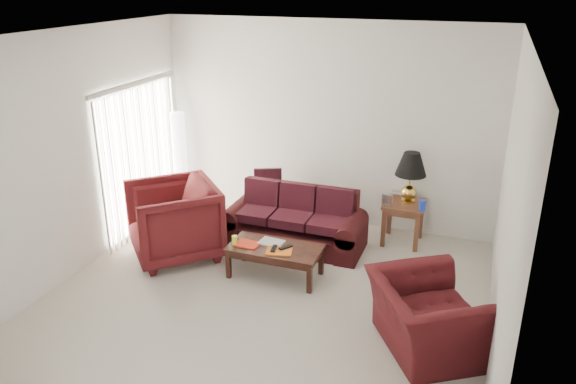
% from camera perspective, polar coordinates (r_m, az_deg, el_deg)
% --- Properties ---
extents(floor, '(5.00, 5.00, 0.00)m').
position_cam_1_polar(floor, '(6.70, -2.52, -10.91)').
color(floor, beige).
rests_on(floor, ground).
extents(blinds, '(0.10, 2.00, 2.16)m').
position_cam_1_polar(blinds, '(8.38, -14.70, 3.29)').
color(blinds, silver).
rests_on(blinds, ground).
extents(sofa, '(1.98, 0.92, 0.80)m').
position_cam_1_polar(sofa, '(7.78, 0.56, -2.77)').
color(sofa, black).
rests_on(sofa, ground).
extents(throw_pillow, '(0.46, 0.35, 0.43)m').
position_cam_1_polar(throw_pillow, '(8.39, -2.06, 0.99)').
color(throw_pillow, black).
rests_on(throw_pillow, sofa).
extents(end_table, '(0.58, 0.58, 0.60)m').
position_cam_1_polar(end_table, '(8.07, 11.57, -3.05)').
color(end_table, '#592D1E').
rests_on(end_table, ground).
extents(table_lamp, '(0.53, 0.53, 0.72)m').
position_cam_1_polar(table_lamp, '(7.88, 12.30, 1.45)').
color(table_lamp, gold).
rests_on(table_lamp, end_table).
extents(clock, '(0.15, 0.10, 0.14)m').
position_cam_1_polar(clock, '(7.84, 10.04, -0.72)').
color(clock, silver).
rests_on(clock, end_table).
extents(blue_canister, '(0.12, 0.12, 0.15)m').
position_cam_1_polar(blue_canister, '(7.72, 13.49, -1.34)').
color(blue_canister, '#1B30B0').
rests_on(blue_canister, end_table).
extents(picture_frame, '(0.15, 0.17, 0.05)m').
position_cam_1_polar(picture_frame, '(8.16, 10.95, 0.13)').
color(picture_frame, silver).
rests_on(picture_frame, end_table).
extents(floor_lamp, '(0.33, 0.33, 1.59)m').
position_cam_1_polar(floor_lamp, '(9.13, -10.90, 3.22)').
color(floor_lamp, white).
rests_on(floor_lamp, ground).
extents(armchair_left, '(1.57, 1.56, 1.02)m').
position_cam_1_polar(armchair_left, '(7.60, -11.53, -2.88)').
color(armchair_left, '#471013').
rests_on(armchair_left, ground).
extents(armchair_right, '(1.44, 1.48, 0.74)m').
position_cam_1_polar(armchair_right, '(5.92, 13.94, -12.19)').
color(armchair_right, '#3F0E11').
rests_on(armchair_right, ground).
extents(coffee_table, '(1.28, 0.89, 0.41)m').
position_cam_1_polar(coffee_table, '(7.09, -1.31, -7.06)').
color(coffee_table, black).
rests_on(coffee_table, ground).
extents(magazine_red, '(0.31, 0.24, 0.02)m').
position_cam_1_polar(magazine_red, '(7.06, -4.13, -5.30)').
color(magazine_red, red).
rests_on(magazine_red, coffee_table).
extents(magazine_white, '(0.32, 0.25, 0.02)m').
position_cam_1_polar(magazine_white, '(7.09, -1.70, -5.12)').
color(magazine_white, silver).
rests_on(magazine_white, coffee_table).
extents(magazine_orange, '(0.36, 0.30, 0.02)m').
position_cam_1_polar(magazine_orange, '(6.87, -0.92, -6.03)').
color(magazine_orange, orange).
rests_on(magazine_orange, coffee_table).
extents(remote_a, '(0.08, 0.18, 0.02)m').
position_cam_1_polar(remote_a, '(6.90, -1.44, -5.75)').
color(remote_a, black).
rests_on(remote_a, coffee_table).
extents(remote_b, '(0.14, 0.17, 0.02)m').
position_cam_1_polar(remote_b, '(6.92, -0.25, -5.63)').
color(remote_b, black).
rests_on(remote_b, coffee_table).
extents(yellow_glass, '(0.08, 0.08, 0.12)m').
position_cam_1_polar(yellow_glass, '(7.05, -5.44, -4.91)').
color(yellow_glass, '#F0F235').
rests_on(yellow_glass, coffee_table).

